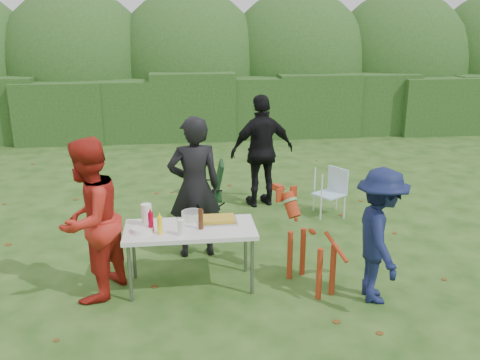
{
  "coord_description": "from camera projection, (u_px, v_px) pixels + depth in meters",
  "views": [
    {
      "loc": [
        -0.39,
        -5.72,
        2.97
      ],
      "look_at": [
        0.38,
        0.63,
        1.0
      ],
      "focal_mm": 38.0,
      "sensor_mm": 36.0,
      "label": 1
    }
  ],
  "objects": [
    {
      "name": "mustard_bottle",
      "position": [
        160.0,
        225.0,
        5.62
      ],
      "size": [
        0.06,
        0.06,
        0.2
      ],
      "primitive_type": "cylinder",
      "color": "yellow",
      "rests_on": "folding_table"
    },
    {
      "name": "pasta_bowl",
      "position": [
        192.0,
        216.0,
        6.04
      ],
      "size": [
        0.26,
        0.26,
        0.1
      ],
      "primitive_type": "cylinder",
      "color": "silver",
      "rests_on": "folding_table"
    },
    {
      "name": "food_tray",
      "position": [
        218.0,
        221.0,
        5.98
      ],
      "size": [
        0.45,
        0.3,
        0.02
      ],
      "primitive_type": "cube",
      "color": "#B7B7BA",
      "rests_on": "folding_table"
    },
    {
      "name": "lawn_chair",
      "position": [
        329.0,
        192.0,
        8.15
      ],
      "size": [
        0.63,
        0.63,
        0.77
      ],
      "primitive_type": null,
      "rotation": [
        0.0,
        0.0,
        3.71
      ],
      "color": "#5AAAD5",
      "rests_on": "ground"
    },
    {
      "name": "folding_table",
      "position": [
        190.0,
        232.0,
        5.83
      ],
      "size": [
        1.5,
        0.7,
        0.74
      ],
      "color": "silver",
      "rests_on": "ground"
    },
    {
      "name": "focaccia_bread",
      "position": [
        218.0,
        219.0,
        5.97
      ],
      "size": [
        0.4,
        0.26,
        0.04
      ],
      "primitive_type": "cube",
      "color": "gold",
      "rests_on": "food_tray"
    },
    {
      "name": "person_red_jacket",
      "position": [
        89.0,
        220.0,
        5.55
      ],
      "size": [
        1.0,
        1.1,
        1.83
      ],
      "primitive_type": "imported",
      "rotation": [
        0.0,
        0.0,
        -1.99
      ],
      "color": "#AF2118",
      "rests_on": "ground"
    },
    {
      "name": "child",
      "position": [
        380.0,
        236.0,
        5.53
      ],
      "size": [
        0.69,
        1.05,
        1.52
      ],
      "primitive_type": "imported",
      "rotation": [
        0.0,
        0.0,
        1.44
      ],
      "color": "#111940",
      "rests_on": "ground"
    },
    {
      "name": "ground",
      "position": [
        216.0,
        272.0,
        6.35
      ],
      "size": [
        80.0,
        80.0,
        0.0
      ],
      "primitive_type": "plane",
      "color": "#1E4211"
    },
    {
      "name": "ketchup_bottle",
      "position": [
        151.0,
        222.0,
        5.69
      ],
      "size": [
        0.06,
        0.06,
        0.22
      ],
      "primitive_type": "cylinder",
      "color": "#B60022",
      "rests_on": "folding_table"
    },
    {
      "name": "hedge_row",
      "position": [
        193.0,
        106.0,
        13.69
      ],
      "size": [
        22.0,
        1.4,
        1.7
      ],
      "primitive_type": "cube",
      "color": "#23471C",
      "rests_on": "ground"
    },
    {
      "name": "cup_stack",
      "position": [
        181.0,
        227.0,
        5.58
      ],
      "size": [
        0.08,
        0.08,
        0.18
      ],
      "primitive_type": "cylinder",
      "color": "white",
      "rests_on": "folding_table"
    },
    {
      "name": "plate_stack",
      "position": [
        142.0,
        230.0,
        5.69
      ],
      "size": [
        0.24,
        0.24,
        0.05
      ],
      "primitive_type": "cylinder",
      "color": "white",
      "rests_on": "folding_table"
    },
    {
      "name": "shrub_backdrop",
      "position": [
        190.0,
        72.0,
        14.99
      ],
      "size": [
        20.0,
        2.6,
        3.2
      ],
      "primitive_type": "ellipsoid",
      "color": "#3D6628",
      "rests_on": "ground"
    },
    {
      "name": "person_cook",
      "position": [
        194.0,
        188.0,
        6.58
      ],
      "size": [
        0.73,
        0.53,
        1.88
      ],
      "primitive_type": "imported",
      "rotation": [
        0.0,
        0.0,
        3.25
      ],
      "color": "black",
      "rests_on": "ground"
    },
    {
      "name": "dog",
      "position": [
        311.0,
        245.0,
        5.87
      ],
      "size": [
        0.85,
        1.2,
        1.06
      ],
      "primitive_type": null,
      "rotation": [
        0.0,
        0.0,
        1.98
      ],
      "color": "#9F3115",
      "rests_on": "ground"
    },
    {
      "name": "person_black_puffy",
      "position": [
        262.0,
        151.0,
        8.46
      ],
      "size": [
        1.18,
        0.7,
        1.89
      ],
      "primitive_type": "imported",
      "rotation": [
        0.0,
        0.0,
        3.38
      ],
      "color": "black",
      "rests_on": "ground"
    },
    {
      "name": "camping_chair",
      "position": [
        204.0,
        193.0,
        7.8
      ],
      "size": [
        0.64,
        0.64,
        0.98
      ],
      "primitive_type": null,
      "rotation": [
        0.0,
        0.0,
        3.09
      ],
      "color": "black",
      "rests_on": "ground"
    },
    {
      "name": "beer_bottle",
      "position": [
        201.0,
        219.0,
        5.74
      ],
      "size": [
        0.06,
        0.06,
        0.24
      ],
      "primitive_type": "cylinder",
      "color": "#47230F",
      "rests_on": "folding_table"
    },
    {
      "name": "paper_towel_roll",
      "position": [
        147.0,
        215.0,
        5.84
      ],
      "size": [
        0.12,
        0.12,
        0.26
      ],
      "primitive_type": "cylinder",
      "color": "white",
      "rests_on": "folding_table"
    }
  ]
}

